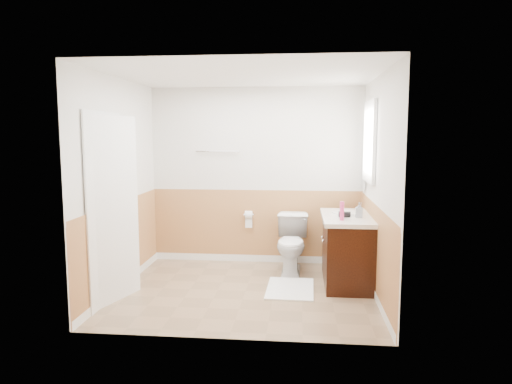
# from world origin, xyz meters

# --- Properties ---
(floor) EXTENTS (3.00, 3.00, 0.00)m
(floor) POSITION_xyz_m (0.00, 0.00, 0.00)
(floor) COLOR #8C7051
(floor) RESTS_ON ground
(ceiling) EXTENTS (3.00, 3.00, 0.00)m
(ceiling) POSITION_xyz_m (0.00, 0.00, 2.50)
(ceiling) COLOR white
(ceiling) RESTS_ON floor
(wall_back) EXTENTS (3.00, 0.00, 3.00)m
(wall_back) POSITION_xyz_m (0.00, 1.30, 1.25)
(wall_back) COLOR silver
(wall_back) RESTS_ON floor
(wall_front) EXTENTS (3.00, 0.00, 3.00)m
(wall_front) POSITION_xyz_m (0.00, -1.30, 1.25)
(wall_front) COLOR silver
(wall_front) RESTS_ON floor
(wall_left) EXTENTS (0.00, 3.00, 3.00)m
(wall_left) POSITION_xyz_m (-1.50, 0.00, 1.25)
(wall_left) COLOR silver
(wall_left) RESTS_ON floor
(wall_right) EXTENTS (0.00, 3.00, 3.00)m
(wall_right) POSITION_xyz_m (1.50, 0.00, 1.25)
(wall_right) COLOR silver
(wall_right) RESTS_ON floor
(wainscot_back) EXTENTS (3.00, 0.00, 3.00)m
(wainscot_back) POSITION_xyz_m (0.00, 1.29, 0.50)
(wainscot_back) COLOR tan
(wainscot_back) RESTS_ON floor
(wainscot_front) EXTENTS (3.00, 0.00, 3.00)m
(wainscot_front) POSITION_xyz_m (0.00, -1.29, 0.50)
(wainscot_front) COLOR tan
(wainscot_front) RESTS_ON floor
(wainscot_left) EXTENTS (0.00, 2.60, 2.60)m
(wainscot_left) POSITION_xyz_m (-1.49, 0.00, 0.50)
(wainscot_left) COLOR tan
(wainscot_left) RESTS_ON floor
(wainscot_right) EXTENTS (0.00, 2.60, 2.60)m
(wainscot_right) POSITION_xyz_m (1.49, 0.00, 0.50)
(wainscot_right) COLOR tan
(wainscot_right) RESTS_ON floor
(toilet) EXTENTS (0.44, 0.76, 0.76)m
(toilet) POSITION_xyz_m (0.52, 0.84, 0.38)
(toilet) COLOR white
(toilet) RESTS_ON floor
(bath_mat) EXTENTS (0.57, 0.81, 0.02)m
(bath_mat) POSITION_xyz_m (0.52, 0.10, 0.01)
(bath_mat) COLOR white
(bath_mat) RESTS_ON floor
(vanity_cabinet) EXTENTS (0.55, 1.10, 0.80)m
(vanity_cabinet) POSITION_xyz_m (1.21, 0.43, 0.40)
(vanity_cabinet) COLOR black
(vanity_cabinet) RESTS_ON floor
(vanity_knob_left) EXTENTS (0.03, 0.03, 0.03)m
(vanity_knob_left) POSITION_xyz_m (0.91, 0.33, 0.55)
(vanity_knob_left) COLOR silver
(vanity_knob_left) RESTS_ON vanity_cabinet
(vanity_knob_right) EXTENTS (0.03, 0.03, 0.03)m
(vanity_knob_right) POSITION_xyz_m (0.91, 0.53, 0.55)
(vanity_knob_right) COLOR silver
(vanity_knob_right) RESTS_ON vanity_cabinet
(countertop) EXTENTS (0.60, 1.15, 0.05)m
(countertop) POSITION_xyz_m (1.20, 0.43, 0.83)
(countertop) COLOR silver
(countertop) RESTS_ON vanity_cabinet
(sink_basin) EXTENTS (0.36, 0.36, 0.02)m
(sink_basin) POSITION_xyz_m (1.21, 0.58, 0.86)
(sink_basin) COLOR white
(sink_basin) RESTS_ON countertop
(faucet) EXTENTS (0.02, 0.02, 0.14)m
(faucet) POSITION_xyz_m (1.39, 0.58, 0.92)
(faucet) COLOR #B5B6BC
(faucet) RESTS_ON countertop
(lotion_bottle) EXTENTS (0.05, 0.05, 0.22)m
(lotion_bottle) POSITION_xyz_m (1.11, 0.10, 0.96)
(lotion_bottle) COLOR #D9387B
(lotion_bottle) RESTS_ON countertop
(soap_dispenser) EXTENTS (0.09, 0.09, 0.18)m
(soap_dispenser) POSITION_xyz_m (1.33, 0.31, 0.94)
(soap_dispenser) COLOR gray
(soap_dispenser) RESTS_ON countertop
(hair_dryer_body) EXTENTS (0.14, 0.07, 0.07)m
(hair_dryer_body) POSITION_xyz_m (1.16, 0.31, 0.89)
(hair_dryer_body) COLOR black
(hair_dryer_body) RESTS_ON countertop
(hair_dryer_handle) EXTENTS (0.03, 0.03, 0.07)m
(hair_dryer_handle) POSITION_xyz_m (1.13, 0.38, 0.86)
(hair_dryer_handle) COLOR black
(hair_dryer_handle) RESTS_ON countertop
(mirror_panel) EXTENTS (0.02, 0.35, 0.90)m
(mirror_panel) POSITION_xyz_m (1.48, 1.10, 1.55)
(mirror_panel) COLOR silver
(mirror_panel) RESTS_ON wall_right
(window_frame) EXTENTS (0.04, 0.80, 1.00)m
(window_frame) POSITION_xyz_m (1.47, 0.59, 1.75)
(window_frame) COLOR white
(window_frame) RESTS_ON wall_right
(window_glass) EXTENTS (0.01, 0.70, 0.90)m
(window_glass) POSITION_xyz_m (1.49, 0.59, 1.75)
(window_glass) COLOR white
(window_glass) RESTS_ON wall_right
(door) EXTENTS (0.29, 0.78, 2.04)m
(door) POSITION_xyz_m (-1.40, -0.45, 1.02)
(door) COLOR white
(door) RESTS_ON wall_left
(door_frame) EXTENTS (0.02, 0.92, 2.10)m
(door_frame) POSITION_xyz_m (-1.48, -0.45, 1.03)
(door_frame) COLOR white
(door_frame) RESTS_ON wall_left
(door_knob) EXTENTS (0.06, 0.06, 0.06)m
(door_knob) POSITION_xyz_m (-1.34, -0.12, 0.95)
(door_knob) COLOR silver
(door_knob) RESTS_ON door
(towel_bar) EXTENTS (0.62, 0.02, 0.02)m
(towel_bar) POSITION_xyz_m (-0.55, 1.25, 1.60)
(towel_bar) COLOR silver
(towel_bar) RESTS_ON wall_back
(tp_holder_bar) EXTENTS (0.14, 0.02, 0.02)m
(tp_holder_bar) POSITION_xyz_m (-0.10, 1.23, 0.70)
(tp_holder_bar) COLOR silver
(tp_holder_bar) RESTS_ON wall_back
(tp_roll) EXTENTS (0.10, 0.11, 0.11)m
(tp_roll) POSITION_xyz_m (-0.10, 1.23, 0.70)
(tp_roll) COLOR white
(tp_roll) RESTS_ON tp_holder_bar
(tp_sheet) EXTENTS (0.10, 0.01, 0.16)m
(tp_sheet) POSITION_xyz_m (-0.10, 1.23, 0.59)
(tp_sheet) COLOR white
(tp_sheet) RESTS_ON tp_roll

